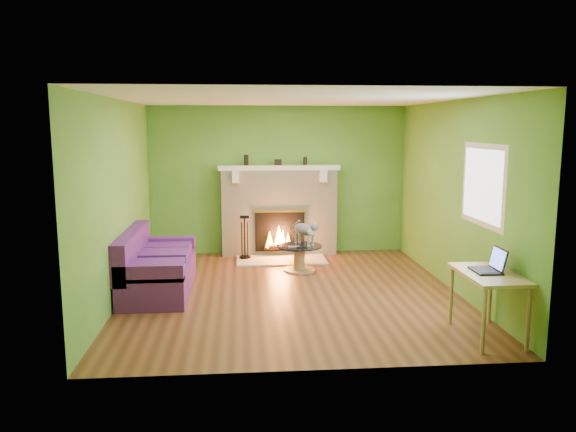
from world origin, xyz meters
The scene contains 22 objects.
floor centered at (0.00, 0.00, 0.00)m, with size 5.00×5.00×0.00m, color #562B18.
ceiling centered at (0.00, 0.00, 2.60)m, with size 5.00×5.00×0.00m, color white.
wall_back centered at (0.00, 2.50, 1.30)m, with size 5.00×5.00×0.00m, color #4A802A.
wall_front centered at (0.00, -2.50, 1.30)m, with size 5.00×5.00×0.00m, color #4A802A.
wall_left centered at (-2.25, 0.00, 1.30)m, with size 5.00×5.00×0.00m, color #4A802A.
wall_right centered at (2.25, 0.00, 1.30)m, with size 5.00×5.00×0.00m, color #4A802A.
window_frame centered at (2.24, -0.90, 1.55)m, with size 1.20×1.20×0.00m, color silver.
window_pane centered at (2.23, -0.90, 1.55)m, with size 1.06×1.06×0.00m, color white.
fireplace centered at (0.00, 2.32, 0.77)m, with size 2.10×0.46×1.58m.
hearth centered at (0.00, 1.80, 0.01)m, with size 1.50×0.75×0.03m, color beige.
mantel centered at (0.00, 2.30, 1.54)m, with size 2.10×0.28×0.08m, color white.
sofa centered at (-1.86, 0.21, 0.33)m, with size 0.87×1.88×0.84m.
coffee_table centered at (0.24, 1.15, 0.23)m, with size 0.71×0.71×0.40m.
desk centered at (1.95, -1.82, 0.63)m, with size 0.56×0.96×0.71m.
cat centered at (0.32, 1.20, 0.60)m, with size 0.24×0.64×0.40m, color slate, non-canonical shape.
remote_silver centered at (0.14, 1.03, 0.41)m, with size 0.17×0.04×0.02m, color gray.
remote_black centered at (0.26, 0.97, 0.41)m, with size 0.16×0.04×0.02m, color black.
laptop centered at (1.93, -1.77, 0.84)m, with size 0.30×0.35×0.26m, color black, non-canonical shape.
fire_tools centered at (-0.61, 1.95, 0.40)m, with size 0.20×0.20×0.73m, color black, non-canonical shape.
mantel_vase_left centered at (-0.57, 2.33, 1.67)m, with size 0.08×0.08×0.18m, color black.
mantel_vase_right centered at (0.46, 2.33, 1.65)m, with size 0.07×0.07×0.14m, color black.
mantel_box centered at (-0.02, 2.33, 1.63)m, with size 0.12×0.08×0.10m, color black.
Camera 1 is at (-0.67, -7.40, 2.25)m, focal length 35.00 mm.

